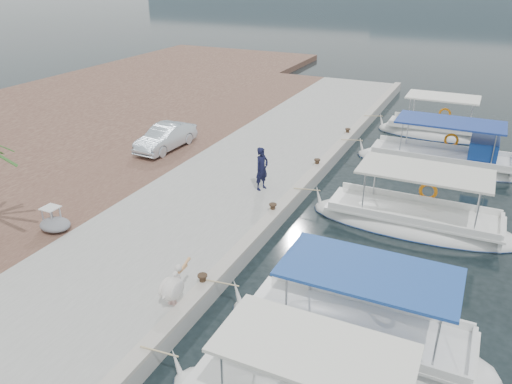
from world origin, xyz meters
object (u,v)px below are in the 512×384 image
at_px(parked_car, 166,137).
at_px(pelican, 173,287).
at_px(fishing_caique_d, 442,163).
at_px(fishing_caique_c, 412,223).
at_px(fisherman, 262,169).
at_px(fishing_caique_b, 355,339).
at_px(fishing_caique_e, 435,133).

bearing_deg(parked_car, pelican, -52.14).
distance_m(fishing_caique_d, parked_car, 13.26).
xyz_separation_m(fishing_caique_c, fisherman, (-5.91, -0.31, 1.25)).
bearing_deg(fishing_caique_b, pelican, -166.26).
bearing_deg(fishing_caique_e, fishing_caique_b, -88.94).
xyz_separation_m(fishing_caique_c, fishing_caique_e, (-0.62, 11.41, 0.00)).
distance_m(fisherman, parked_car, 6.63).
distance_m(fishing_caique_b, pelican, 4.88).
distance_m(fishing_caique_b, fisherman, 8.80).
relative_size(fishing_caique_e, fisherman, 3.57).
height_order(fishing_caique_b, parked_car, fishing_caique_b).
bearing_deg(fishing_caique_b, fishing_caique_e, 91.06).
distance_m(fishing_caique_e, fisherman, 12.92).
distance_m(fishing_caique_e, parked_car, 14.86).
relative_size(fishing_caique_b, fishing_caique_e, 1.11).
distance_m(fishing_caique_c, fisherman, 6.05).
xyz_separation_m(fishing_caique_b, fishing_caique_c, (0.28, 6.96, -0.00)).
relative_size(fishing_caique_e, parked_car, 1.73).
bearing_deg(fisherman, fishing_caique_c, -68.61).
xyz_separation_m(pelican, parked_car, (-7.16, 10.12, 0.07)).
bearing_deg(pelican, fishing_caique_b, 13.74).
bearing_deg(fishing_caique_d, fishing_caique_b, -92.43).
relative_size(fishing_caique_c, fishing_caique_e, 1.20).
xyz_separation_m(fishing_caique_c, fishing_caique_d, (0.29, 6.63, 0.06)).
height_order(fishing_caique_e, parked_car, fishing_caique_e).
bearing_deg(pelican, fisherman, 97.07).
xyz_separation_m(fishing_caique_b, fishing_caique_d, (0.58, 13.59, 0.06)).
distance_m(fishing_caique_d, fisherman, 9.39).
height_order(fishing_caique_d, pelican, fishing_caique_d).
distance_m(fishing_caique_c, parked_car, 12.32).
bearing_deg(parked_car, fishing_caique_d, 22.94).
bearing_deg(fisherman, fishing_caique_e, -5.91).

